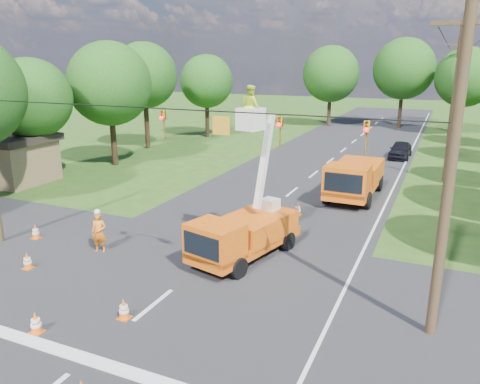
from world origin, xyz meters
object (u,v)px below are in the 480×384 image
at_px(traffic_cone_8, 124,309).
at_px(tree_left_d, 109,84).
at_px(traffic_cone_7, 360,184).
at_px(tree_far_a, 331,74).
at_px(bucket_truck, 244,224).
at_px(second_truck, 354,178).
at_px(distant_car, 400,150).
at_px(tree_left_e, 144,76).
at_px(tree_far_b, 404,69).
at_px(shed, 9,158).
at_px(tree_left_c, 31,99).
at_px(traffic_cone_5, 36,232).
at_px(traffic_cone_3, 298,209).
at_px(tree_far_c, 466,77).
at_px(ground_worker, 99,232).
at_px(traffic_cone_2, 295,226).
at_px(pole_right_near, 451,167).
at_px(traffic_cone_4, 27,261).
at_px(tree_left_f, 207,81).
at_px(pole_right_mid, 453,104).
at_px(pole_right_far, 454,87).
at_px(traffic_cone_0, 36,323).

xyz_separation_m(traffic_cone_8, tree_left_d, (-14.62, 18.06, 5.77)).
distance_m(traffic_cone_7, tree_far_a, 29.62).
xyz_separation_m(bucket_truck, second_truck, (2.45, 10.51, -0.25)).
xyz_separation_m(distant_car, traffic_cone_7, (-1.24, -11.33, -0.32)).
xyz_separation_m(bucket_truck, tree_left_d, (-16.22, 12.25, 4.63)).
relative_size(tree_left_e, tree_far_b, 0.91).
relative_size(shed, tree_left_c, 0.68).
xyz_separation_m(distant_car, tree_left_c, (-21.47, -17.62, 4.75)).
xyz_separation_m(tree_left_d, tree_far_a, (10.00, 28.00, 0.06)).
relative_size(traffic_cone_5, tree_left_d, 0.08).
xyz_separation_m(distant_car, tree_left_d, (-19.97, -11.62, 5.44)).
bearing_deg(tree_left_e, traffic_cone_5, -68.11).
relative_size(traffic_cone_3, tree_far_c, 0.08).
bearing_deg(shed, traffic_cone_8, -32.12).
distance_m(ground_worker, distant_car, 27.46).
bearing_deg(shed, traffic_cone_2, -4.60).
height_order(second_truck, traffic_cone_8, second_truck).
bearing_deg(shed, traffic_cone_5, -36.26).
xyz_separation_m(distant_car, tree_far_a, (-9.97, 16.38, 5.51)).
bearing_deg(pole_right_near, traffic_cone_4, -173.72).
distance_m(traffic_cone_4, tree_left_f, 33.21).
xyz_separation_m(tree_left_f, tree_far_b, (17.80, 15.00, 1.12)).
xyz_separation_m(traffic_cone_5, tree_left_f, (-6.48, 29.10, 5.33)).
bearing_deg(pole_right_mid, distant_car, 118.07).
bearing_deg(tree_far_a, tree_far_b, 14.04).
bearing_deg(bucket_truck, tree_far_b, 101.66).
height_order(second_truck, pole_right_far, pole_right_far).
distance_m(pole_right_far, tree_left_c, 39.83).
xyz_separation_m(traffic_cone_2, tree_far_c, (7.24, 35.63, 5.70)).
bearing_deg(shed, tree_left_d, 66.80).
height_order(traffic_cone_4, traffic_cone_7, same).
distance_m(second_truck, traffic_cone_3, 4.87).
bearing_deg(tree_left_c, traffic_cone_0, -44.09).
relative_size(traffic_cone_7, tree_left_d, 0.08).
bearing_deg(second_truck, tree_left_c, -167.04).
distance_m(traffic_cone_2, tree_far_c, 36.80).
bearing_deg(traffic_cone_5, tree_left_d, 115.35).
relative_size(traffic_cone_5, tree_left_f, 0.08).
distance_m(bucket_truck, traffic_cone_0, 8.38).
bearing_deg(shed, tree_left_f, 81.72).
relative_size(traffic_cone_4, tree_left_e, 0.08).
bearing_deg(traffic_cone_5, pole_right_near, -3.06).
relative_size(bucket_truck, tree_far_c, 0.76).
relative_size(traffic_cone_4, tree_left_d, 0.08).
bearing_deg(pole_right_mid, traffic_cone_8, -111.05).
xyz_separation_m(shed, tree_left_f, (3.20, 22.00, 4.07)).
bearing_deg(traffic_cone_4, shed, 141.12).
bearing_deg(tree_left_e, distant_car, 11.99).
bearing_deg(pole_right_far, pole_right_near, -90.00).
height_order(traffic_cone_2, pole_right_far, pole_right_far).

